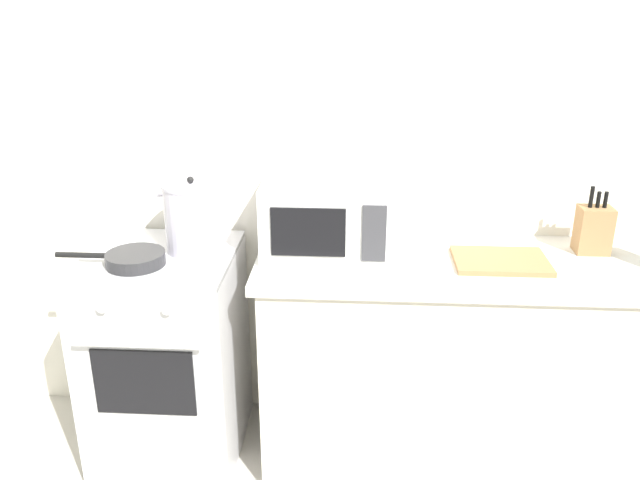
% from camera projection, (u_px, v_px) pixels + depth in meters
% --- Properties ---
extents(back_wall, '(4.40, 0.10, 2.50)m').
position_uv_depth(back_wall, '(325.00, 155.00, 2.78)').
color(back_wall, silver).
rests_on(back_wall, ground_plane).
extents(lower_cabinet_right, '(1.64, 0.56, 0.88)m').
position_uv_depth(lower_cabinet_right, '(462.00, 366.00, 2.71)').
color(lower_cabinet_right, beige).
rests_on(lower_cabinet_right, ground_plane).
extents(countertop_right, '(1.70, 0.60, 0.04)m').
position_uv_depth(countertop_right, '(472.00, 265.00, 2.54)').
color(countertop_right, beige).
rests_on(countertop_right, lower_cabinet_right).
extents(stove, '(0.60, 0.64, 0.92)m').
position_uv_depth(stove, '(168.00, 354.00, 2.75)').
color(stove, silver).
rests_on(stove, ground_plane).
extents(stock_pot, '(0.32, 0.23, 0.31)m').
position_uv_depth(stock_pot, '(193.00, 217.00, 2.59)').
color(stock_pot, silver).
rests_on(stock_pot, stove).
extents(frying_pan, '(0.43, 0.23, 0.05)m').
position_uv_depth(frying_pan, '(134.00, 259.00, 2.49)').
color(frying_pan, '#28282B').
rests_on(frying_pan, stove).
extents(microwave, '(0.50, 0.37, 0.30)m').
position_uv_depth(microwave, '(327.00, 217.00, 2.57)').
color(microwave, white).
rests_on(microwave, countertop_right).
extents(cutting_board, '(0.36, 0.26, 0.02)m').
position_uv_depth(cutting_board, '(501.00, 261.00, 2.51)').
color(cutting_board, '#997047').
rests_on(cutting_board, countertop_right).
extents(knife_block, '(0.13, 0.10, 0.28)m').
position_uv_depth(knife_block, '(593.00, 229.00, 2.58)').
color(knife_block, '#997047').
rests_on(knife_block, countertop_right).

